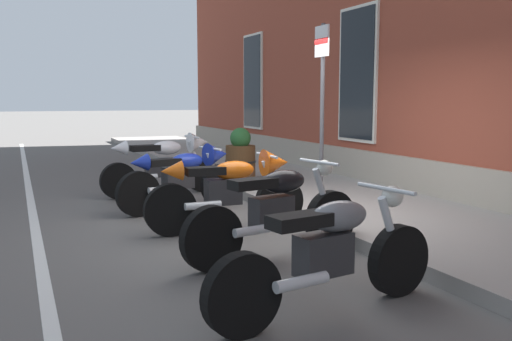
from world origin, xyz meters
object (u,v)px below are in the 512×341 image
(motorcycle_white_sport, at_px, (166,161))
(motorcycle_orange_sport, at_px, (233,187))
(parking_sign, at_px, (322,88))
(motorcycle_black_naked, at_px, (277,212))
(barrel_planter, at_px, (240,156))
(motorcycle_grey_naked, at_px, (331,254))
(motorcycle_blue_sport, at_px, (185,174))

(motorcycle_white_sport, xyz_separation_m, motorcycle_orange_sport, (2.90, 0.12, -0.03))
(motorcycle_white_sport, bearing_deg, parking_sign, 37.78)
(motorcycle_black_naked, distance_m, barrel_planter, 5.03)
(motorcycle_white_sport, relative_size, parking_sign, 0.82)
(motorcycle_white_sport, height_order, motorcycle_black_naked, motorcycle_white_sport)
(motorcycle_orange_sport, xyz_separation_m, motorcycle_grey_naked, (2.88, -0.29, -0.08))
(motorcycle_black_naked, xyz_separation_m, parking_sign, (-2.00, 1.66, 1.31))
(motorcycle_grey_naked, bearing_deg, barrel_planter, 164.37)
(motorcycle_white_sport, height_order, motorcycle_orange_sport, motorcycle_white_sport)
(motorcycle_orange_sport, relative_size, motorcycle_grey_naked, 0.98)
(motorcycle_black_naked, relative_size, barrel_planter, 2.26)
(motorcycle_white_sport, relative_size, motorcycle_black_naked, 0.98)
(motorcycle_grey_naked, distance_m, barrel_planter, 6.56)
(barrel_planter, bearing_deg, motorcycle_orange_sport, -23.17)
(motorcycle_blue_sport, height_order, barrel_planter, barrel_planter)
(motorcycle_orange_sport, height_order, barrel_planter, barrel_planter)
(motorcycle_white_sport, distance_m, motorcycle_black_naked, 4.26)
(motorcycle_blue_sport, height_order, motorcycle_black_naked, motorcycle_black_naked)
(motorcycle_blue_sport, distance_m, motorcycle_orange_sport, 1.47)
(motorcycle_orange_sport, distance_m, barrel_planter, 3.74)
(motorcycle_black_naked, relative_size, motorcycle_grey_naked, 1.00)
(motorcycle_black_naked, bearing_deg, motorcycle_white_sport, -178.83)
(motorcycle_grey_naked, xyz_separation_m, parking_sign, (-3.52, 1.93, 1.33))
(parking_sign, bearing_deg, motorcycle_blue_sport, -114.14)
(barrel_planter, bearing_deg, motorcycle_grey_naked, -15.63)
(motorcycle_black_naked, bearing_deg, parking_sign, 140.30)
(motorcycle_white_sport, height_order, barrel_planter, barrel_planter)
(parking_sign, xyz_separation_m, barrel_planter, (-2.80, -0.16, -1.24))
(motorcycle_white_sport, height_order, motorcycle_grey_naked, motorcycle_white_sport)
(parking_sign, bearing_deg, motorcycle_black_naked, -39.70)
(motorcycle_white_sport, height_order, motorcycle_blue_sport, motorcycle_white_sport)
(motorcycle_white_sport, bearing_deg, motorcycle_blue_sport, -3.05)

